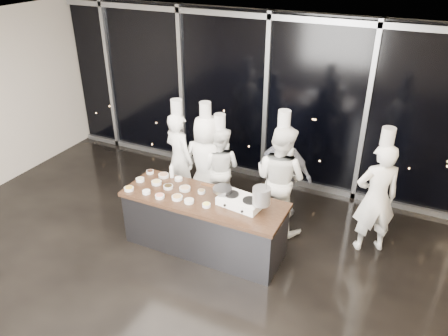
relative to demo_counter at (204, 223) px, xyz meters
The scene contains 15 objects.
ground 1.01m from the demo_counter, 90.00° to the right, with size 9.00×9.00×0.00m, color black.
room_shell 2.01m from the demo_counter, 78.94° to the right, with size 9.02×7.02×3.21m.
window_wall 2.78m from the demo_counter, 90.00° to the left, with size 8.90×0.11×3.20m.
demo_counter is the anchor object (origin of this frame).
stove 0.76m from the demo_counter, ahead, with size 0.66×0.46×0.14m.
frying_pan 0.67m from the demo_counter, 21.63° to the left, with size 0.51×0.32×0.05m.
stock_pot 1.14m from the demo_counter, ahead, with size 0.25×0.25×0.25m, color #ADADAF.
prep_bowls 0.78m from the demo_counter, behind, with size 1.40×0.73×0.05m.
squeeze_bottle 1.00m from the demo_counter, 155.60° to the left, with size 0.07×0.07×0.25m.
chef_far_left 1.50m from the demo_counter, 135.13° to the left, with size 0.73×0.61×1.94m.
chef_left 1.28m from the demo_counter, 115.66° to the left, with size 0.94×0.71×1.95m.
chef_center 1.25m from the demo_counter, 104.60° to the left, with size 0.78×0.63×1.75m.
guest 1.61m from the demo_counter, 59.79° to the left, with size 1.04×0.59×1.67m.
chef_right 1.39m from the demo_counter, 50.78° to the left, with size 1.04×0.91×2.05m.
chef_side 2.58m from the demo_counter, 25.57° to the left, with size 0.78×0.69×2.01m.
Camera 1 is at (2.62, -3.88, 4.30)m, focal length 35.00 mm.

